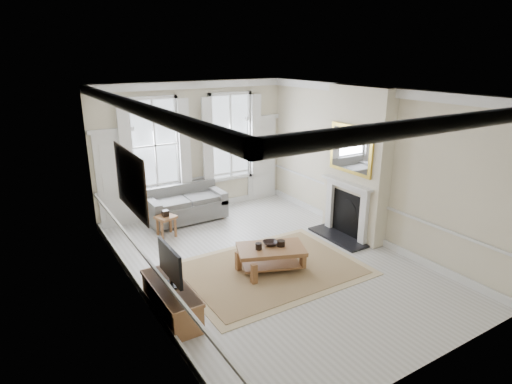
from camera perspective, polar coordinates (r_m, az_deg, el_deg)
floor at (r=8.78m, az=1.87°, el=-9.43°), size 7.20×7.20×0.00m
ceiling at (r=7.81m, az=2.12°, el=13.28°), size 7.20×7.20×0.00m
back_wall at (r=11.21m, az=-8.27°, el=5.78°), size 5.20×0.00×5.20m
left_wall at (r=7.10m, az=-15.80°, el=-1.98°), size 0.00×7.20×7.20m
right_wall at (r=9.76m, az=14.84°, el=3.53°), size 0.00×7.20×7.20m
window_left at (r=10.76m, az=-13.36°, el=6.06°), size 1.26×0.20×2.20m
window_right at (r=11.57m, az=-3.42°, el=7.34°), size 1.26×0.20×2.20m
door_left at (r=10.69m, az=-18.15°, el=1.41°), size 0.90×0.08×2.30m
door_right at (r=12.24m, az=0.76°, el=4.36°), size 0.90×0.08×2.30m
painting at (r=7.28m, az=-16.40°, el=1.36°), size 0.05×1.66×1.06m
chimney_breast at (r=9.78m, az=13.29°, el=3.67°), size 0.35×1.70×3.38m
hearth at (r=10.04m, az=10.86°, el=-5.92°), size 0.55×1.50×0.05m
fireplace at (r=9.90m, az=11.95°, el=-1.91°), size 0.21×1.45×1.33m
mirror at (r=9.55m, az=12.51°, el=5.55°), size 0.06×1.26×1.06m
sofa at (r=10.95m, az=-9.40°, el=-1.85°), size 1.92×0.93×0.87m
side_table at (r=10.06m, az=-11.93°, el=-3.72°), size 0.50×0.50×0.49m
rug at (r=8.52m, az=1.97°, el=-10.23°), size 3.50×2.60×0.02m
coffee_table at (r=8.35m, az=2.00°, el=-7.89°), size 1.47×1.17×0.48m
ceramic_pot_a at (r=8.20m, az=0.35°, el=-7.25°), size 0.13×0.13×0.13m
ceramic_pot_b at (r=8.35m, az=3.35°, el=-6.84°), size 0.16×0.16×0.11m
bowl at (r=8.40m, az=1.92°, el=-6.84°), size 0.36×0.36×0.07m
tv_stand at (r=7.21m, az=-11.22°, el=-13.99°), size 0.48×1.49×0.53m
tv at (r=6.90m, az=-11.38°, el=-9.28°), size 0.08×0.90×0.68m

